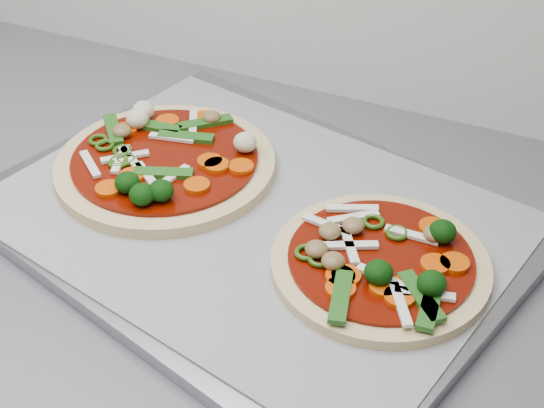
% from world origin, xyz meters
% --- Properties ---
extents(countertop, '(3.60, 0.60, 0.04)m').
position_xyz_m(countertop, '(0.00, 1.30, 0.88)').
color(countertop, slate).
rests_on(countertop, base_cabinet).
extents(baking_tray, '(0.56, 0.47, 0.02)m').
position_xyz_m(baking_tray, '(-0.27, 1.33, 0.91)').
color(baking_tray, gray).
rests_on(baking_tray, countertop).
extents(parchment, '(0.52, 0.43, 0.00)m').
position_xyz_m(parchment, '(-0.27, 1.33, 0.92)').
color(parchment, gray).
rests_on(parchment, baking_tray).
extents(pizza_left, '(0.28, 0.28, 0.04)m').
position_xyz_m(pizza_left, '(-0.38, 1.35, 0.93)').
color(pizza_left, '#ECC982').
rests_on(pizza_left, parchment).
extents(pizza_right, '(0.21, 0.21, 0.03)m').
position_xyz_m(pizza_right, '(-0.13, 1.30, 0.93)').
color(pizza_right, '#ECC982').
rests_on(pizza_right, parchment).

